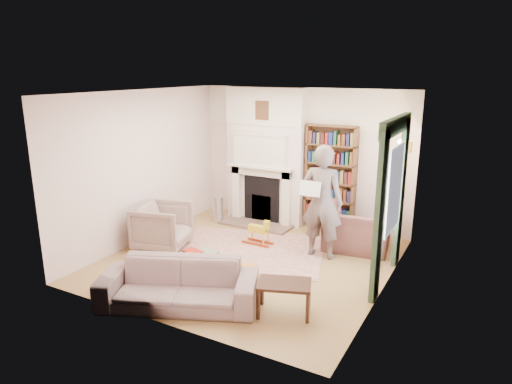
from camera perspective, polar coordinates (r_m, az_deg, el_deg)
The scene contains 25 objects.
floor at distance 7.84m, azimuth -0.88°, elevation -8.56°, with size 4.50×4.50×0.00m, color olive.
ceiling at distance 7.19m, azimuth -0.97°, elevation 12.33°, with size 4.50×4.50×0.00m, color white.
wall_back at distance 9.37m, azimuth 5.87°, elevation 4.30°, with size 4.50×4.50×0.00m, color silver.
wall_front at distance 5.62m, azimuth -12.30°, elevation -3.42°, with size 4.50×4.50×0.00m, color silver.
wall_left at distance 8.70m, azimuth -13.97°, elevation 3.07°, with size 4.50×4.50×0.00m, color silver.
wall_right at distance 6.62m, azimuth 16.30°, elevation -0.85°, with size 4.50×4.50×0.00m, color silver.
fireplace at distance 9.51m, azimuth 1.22°, elevation 4.45°, with size 1.70×0.58×2.80m.
bookcase at distance 9.07m, azimuth 9.30°, elevation 2.36°, with size 1.00×0.24×1.85m, color brown.
window at distance 6.99m, azimuth 16.93°, elevation 0.36°, with size 0.02×0.90×1.30m, color silver.
curtain_left at distance 6.40m, azimuth 15.14°, elevation -3.17°, with size 0.07×0.32×2.40m, color #29402B.
curtain_right at distance 7.72m, azimuth 17.63°, elevation -0.24°, with size 0.07×0.32×2.40m, color #29402B.
pelmet at distance 6.83m, azimuth 17.16°, elevation 7.97°, with size 0.09×1.70×0.24m, color #29402B.
wall_sconce at distance 7.99m, azimuth 17.41°, elevation 5.44°, with size 0.20×0.24×0.24m, color gold, non-canonical shape.
rug at distance 8.25m, azimuth -0.85°, elevation -7.29°, with size 2.61×2.01×0.01m, color #B8AC8B.
armchair_reading at distance 8.38m, azimuth 12.45°, elevation -4.52°, with size 1.19×1.04×0.77m, color #4B2928.
armchair_left at distance 8.41m, azimuth -11.60°, elevation -4.22°, with size 0.88×0.90×0.82m, color #B6A896.
sofa at distance 6.44m, azimuth -9.67°, elevation -11.29°, with size 2.13×0.83×0.62m, color gray.
man_reading at distance 7.78m, azimuth 8.27°, elevation -1.23°, with size 0.71×0.47×1.96m, color #5D4E4A.
newspaper at distance 7.58m, azimuth 6.75°, elevation 0.43°, with size 0.36×0.02×0.25m, color silver.
coffee_table at distance 6.20m, azimuth 3.53°, elevation -13.10°, with size 0.70×0.45×0.45m, color #391C13, non-canonical shape.
paraffin_heater at distance 9.69m, azimuth -4.77°, elevation -2.17°, with size 0.24×0.24×0.55m, color #ACB0B4.
rocking_horse at distance 8.44m, azimuth 0.20°, elevation -5.01°, with size 0.56×0.22×0.49m, color gold, non-canonical shape.
board_game at distance 8.14m, azimuth -6.32°, elevation -7.55°, with size 0.34×0.34×0.03m, color #D6D04B.
game_box_lid at distance 8.16m, azimuth -7.88°, elevation -7.46°, with size 0.32×0.22×0.05m, color red.
comic_annuals at distance 7.42m, azimuth -2.07°, elevation -9.85°, with size 0.98×0.67×0.02m.
Camera 1 is at (3.54, -6.25, 3.16)m, focal length 32.00 mm.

